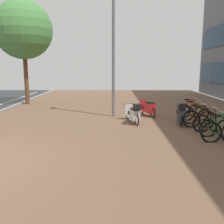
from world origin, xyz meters
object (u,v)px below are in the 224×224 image
Objects in this scene: bicycle_rack_02 at (209,123)px; scooter_near at (148,108)px; bicycle_rack_00 at (221,132)px; scooter_far at (181,114)px; bicycle_rack_01 at (216,128)px; lamp_post at (113,42)px; bicycle_rack_03 at (199,119)px; bicycle_rack_04 at (197,116)px; bicycle_rack_06 at (190,110)px; scooter_mid at (134,114)px; bicycle_rack_05 at (194,113)px; street_tree at (23,30)px.

bicycle_rack_02 reaches higher than scooter_near.
scooter_far reaches higher than bicycle_rack_00.
lamp_post is (-3.69, 3.59, 3.30)m from bicycle_rack_01.
scooter_near is (-1.77, 2.39, 0.05)m from bicycle_rack_03.
bicycle_rack_04 is 5.19m from lamp_post.
bicycle_rack_06 is 3.12m from scooter_mid.
scooter_near is (-1.98, 1.04, 0.05)m from bicycle_rack_05.
street_tree is (-7.52, 4.02, 4.36)m from scooter_near.
bicycle_rack_05 is 0.84× the size of scooter_near.
street_tree is at bearing 137.89° from bicycle_rack_00.
bicycle_rack_01 is 6.11m from lamp_post.
scooter_mid is at bearing -59.02° from lamp_post.
bicycle_rack_04 is 1.35m from bicycle_rack_06.
lamp_post is (-3.75, 0.23, 3.28)m from bicycle_rack_06.
scooter_far is (-0.76, 1.17, 0.11)m from bicycle_rack_02.
street_tree is at bearing 145.78° from scooter_far.
bicycle_rack_05 is at bearing 86.90° from bicycle_rack_00.
bicycle_rack_02 is at bearing -38.31° from lamp_post.
scooter_far is at bearing -34.22° from street_tree.
bicycle_rack_01 is 1.35m from bicycle_rack_03.
lamp_post is at bearing 120.98° from scooter_mid.
scooter_far is at bearing 122.87° from bicycle_rack_02.
scooter_mid is 0.27× the size of lamp_post.
lamp_post is at bearing 156.92° from bicycle_rack_04.
scooter_mid is 9.74m from street_tree.
lamp_post is at bearing -175.35° from scooter_near.
street_tree reaches higher than bicycle_rack_00.
bicycle_rack_00 is 4.04m from bicycle_rack_06.
lamp_post is at bearing 141.69° from bicycle_rack_02.
bicycle_rack_01 is 3.49m from scooter_mid.
bicycle_rack_04 is 0.73× the size of scooter_mid.
bicycle_rack_01 is at bearing 79.82° from bicycle_rack_00.
scooter_mid is (-0.88, -1.63, 0.03)m from scooter_near.
lamp_post is at bearing -35.89° from street_tree.
bicycle_rack_05 is at bearing 84.53° from bicycle_rack_04.
scooter_far reaches higher than bicycle_rack_03.
scooter_far is 0.26× the size of street_tree.
bicycle_rack_02 is 0.76× the size of scooter_mid.
bicycle_rack_05 is 2.92m from scooter_mid.
scooter_near is (-1.98, 0.37, 0.05)m from bicycle_rack_06.
lamp_post reaches higher than scooter_mid.
bicycle_rack_02 is 0.99× the size of bicycle_rack_06.
bicycle_rack_04 is (-0.00, 1.34, -0.02)m from bicycle_rack_02.
scooter_far reaches higher than bicycle_rack_05.
bicycle_rack_01 is at bearing -62.84° from scooter_near.
bicycle_rack_03 is 0.21× the size of lamp_post.
scooter_far is at bearing 140.65° from bicycle_rack_03.
scooter_near is at bearing 169.41° from bicycle_rack_06.
lamp_post reaches higher than bicycle_rack_01.
bicycle_rack_01 is at bearing -89.91° from bicycle_rack_04.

